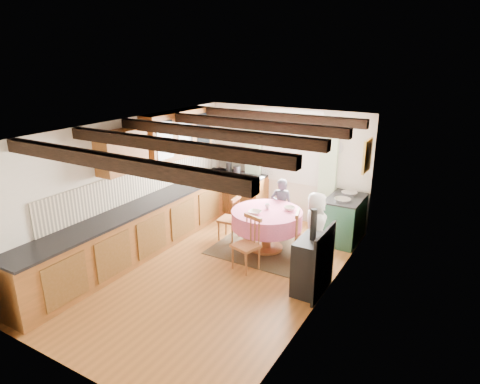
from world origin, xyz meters
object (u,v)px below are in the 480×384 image
Objects in this scene: chair_right at (306,238)px; cast_iron_stove at (312,251)px; aga_range at (344,219)px; cup at (267,206)px; chair_left at (229,218)px; dining_table at (266,231)px; child_far at (281,207)px; child_right at (315,226)px; chair_near at (246,244)px.

chair_right is 0.92m from cast_iron_stove.
cup is at bearing -138.14° from aga_range.
aga_range reaches higher than chair_left.
dining_table is at bearing -134.18° from aga_range.
chair_right is 9.87× the size of cup.
cup is (-0.04, 0.11, 0.43)m from dining_table.
chair_left is at bearing 25.29° from child_far.
cup is (-0.85, 0.20, 0.34)m from chair_right.
aga_range is (0.29, 1.22, -0.02)m from chair_right.
cup is at bearing 75.58° from child_far.
child_far is 1.12m from child_right.
child_right is (0.88, 0.13, 0.23)m from dining_table.
dining_table is 1.38× the size of chair_near.
child_right reaches higher than dining_table.
aga_range is 0.83× the size of child_far.
cast_iron_stove is 1.09× the size of child_right.
chair_right is at bearing 119.70° from child_far.
child_right is 12.86× the size of cup.
chair_left is 0.72× the size of child_right.
dining_table is 0.85m from chair_left.
aga_range is 1.03m from child_right.
chair_near is (0.03, -0.81, 0.08)m from dining_table.
dining_table is 1.36× the size of chair_right.
cup is (0.80, 0.04, 0.37)m from chair_left.
cup reaches higher than dining_table.
dining_table is at bearing 87.22° from child_right.
child_right is at bearing 107.54° from cast_iron_stove.
child_far reaches higher than chair_left.
chair_left is 0.88m from cup.
chair_left is at bearing 150.83° from chair_near.
dining_table is 0.81m from chair_near.
chair_right is at bearing 116.41° from cast_iron_stove.
child_right reaches higher than chair_right.
chair_right reaches higher than chair_left.
cup is at bearing 87.96° from chair_left.
cup is (0.02, -0.65, 0.23)m from child_far.
chair_near is at bearing -118.83° from aga_range.
child_right is at bearing 63.87° from chair_near.
child_far is at bearing -162.13° from aga_range.
child_right is (0.94, -0.62, 0.03)m from child_far.
cast_iron_stove is 2.08m from child_far.
aga_range is at bearing 113.69° from chair_left.
child_far is at bearing 109.16° from chair_near.
child_right is at bearing 8.57° from dining_table.
child_far is 0.96× the size of child_right.
chair_left is 9.31× the size of cup.
dining_table is 13.43× the size of cup.
chair_left reaches higher than dining_table.
child_far is at bearing 91.53° from cup.
chair_right is (1.65, -0.16, 0.03)m from chair_left.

